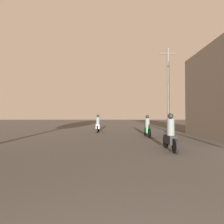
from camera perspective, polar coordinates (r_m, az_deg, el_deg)
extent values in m
cylinder|color=black|center=(8.72, 17.12, -9.16)|extent=(0.10, 0.60, 0.60)
cylinder|color=black|center=(7.54, 19.90, -10.42)|extent=(0.10, 0.60, 0.60)
cube|color=black|center=(8.10, 18.40, -8.46)|extent=(0.30, 0.93, 0.37)
cylinder|color=black|center=(8.46, 17.53, -6.22)|extent=(0.60, 0.04, 0.04)
cylinder|color=#4C514C|center=(7.96, 18.58, -4.70)|extent=(0.32, 0.32, 0.71)
sphere|color=black|center=(7.94, 18.56, -1.28)|extent=(0.24, 0.24, 0.24)
cylinder|color=black|center=(13.57, 10.81, -6.25)|extent=(0.10, 0.60, 0.60)
cylinder|color=black|center=(12.11, 12.08, -6.88)|extent=(0.10, 0.60, 0.60)
cube|color=#1E6B33|center=(12.83, 11.40, -5.78)|extent=(0.30, 0.92, 0.34)
cylinder|color=black|center=(13.28, 11.00, -4.44)|extent=(0.60, 0.04, 0.04)
cylinder|color=#4C514C|center=(12.70, 11.47, -3.55)|extent=(0.32, 0.32, 0.66)
sphere|color=black|center=(12.69, 11.46, -1.51)|extent=(0.24, 0.24, 0.24)
cylinder|color=black|center=(16.46, -4.36, -5.22)|extent=(0.10, 0.68, 0.68)
cylinder|color=black|center=(14.99, -4.84, -5.63)|extent=(0.10, 0.68, 0.68)
cube|color=#ADADB2|center=(15.71, -4.58, -4.73)|extent=(0.30, 0.90, 0.38)
cylinder|color=black|center=(16.18, -4.43, -3.60)|extent=(0.60, 0.04, 0.04)
cylinder|color=#4C514C|center=(15.60, -4.61, -2.89)|extent=(0.32, 0.32, 0.64)
sphere|color=black|center=(15.59, -4.61, -1.28)|extent=(0.24, 0.24, 0.24)
cylinder|color=#4C4238|center=(17.60, 17.89, 6.95)|extent=(0.20, 0.20, 7.94)
cylinder|color=#4C4238|center=(18.40, 17.82, 17.72)|extent=(1.60, 0.10, 0.10)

